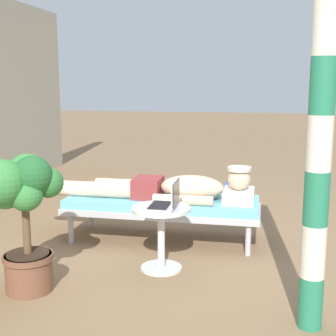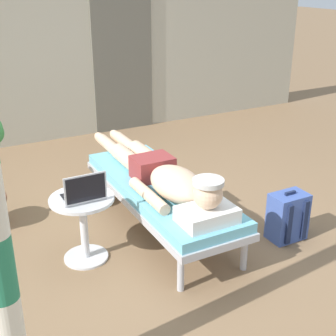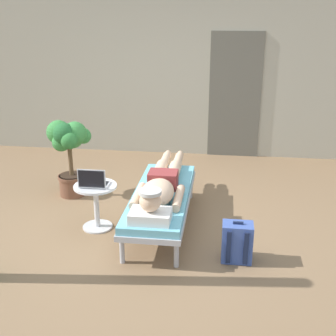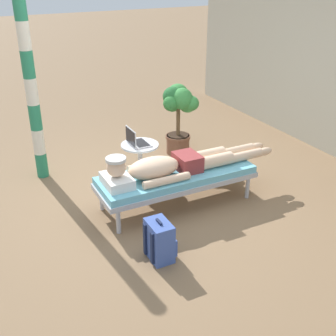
% 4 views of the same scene
% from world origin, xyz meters
% --- Properties ---
extents(ground_plane, '(40.00, 40.00, 0.00)m').
position_xyz_m(ground_plane, '(0.00, 0.00, 0.00)').
color(ground_plane, '#846647').
extents(house_wall_back, '(7.60, 0.20, 2.70)m').
position_xyz_m(house_wall_back, '(0.17, 2.94, 1.35)').
color(house_wall_back, '#B2AD99').
rests_on(house_wall_back, ground).
extents(house_door_panel, '(0.84, 0.03, 2.04)m').
position_xyz_m(house_door_panel, '(0.99, 2.83, 1.02)').
color(house_door_panel, '#625F54').
rests_on(house_door_panel, ground).
extents(lounge_chair, '(0.64, 1.87, 0.42)m').
position_xyz_m(lounge_chair, '(0.17, 0.13, 0.35)').
color(lounge_chair, '#B7B7BC').
rests_on(lounge_chair, ground).
extents(person_reclining, '(0.53, 2.17, 0.33)m').
position_xyz_m(person_reclining, '(0.17, 0.07, 0.52)').
color(person_reclining, white).
rests_on(person_reclining, lounge_chair).
extents(side_table, '(0.48, 0.48, 0.52)m').
position_xyz_m(side_table, '(-0.55, -0.02, 0.36)').
color(side_table, silver).
rests_on(side_table, ground).
extents(laptop, '(0.31, 0.24, 0.23)m').
position_xyz_m(laptop, '(-0.55, -0.07, 0.58)').
color(laptop, silver).
rests_on(laptop, side_table).
extents(backpack, '(0.30, 0.26, 0.42)m').
position_xyz_m(backpack, '(1.02, -0.50, 0.20)').
color(backpack, '#3F59A5').
rests_on(backpack, ground).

